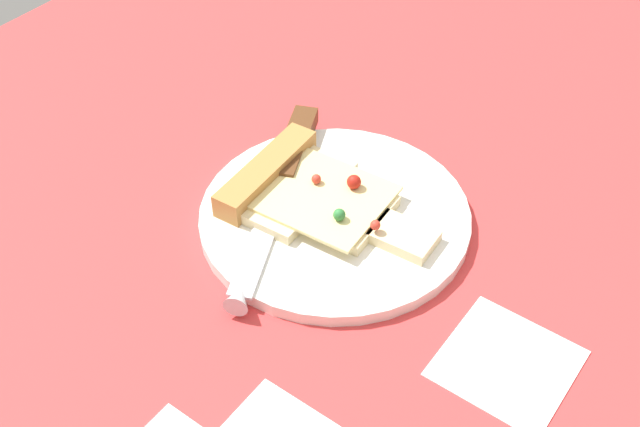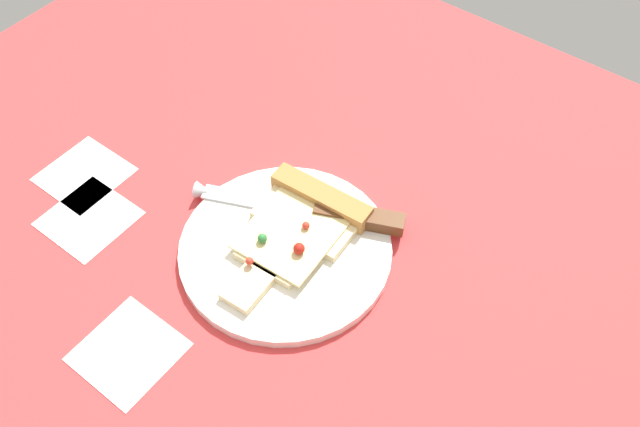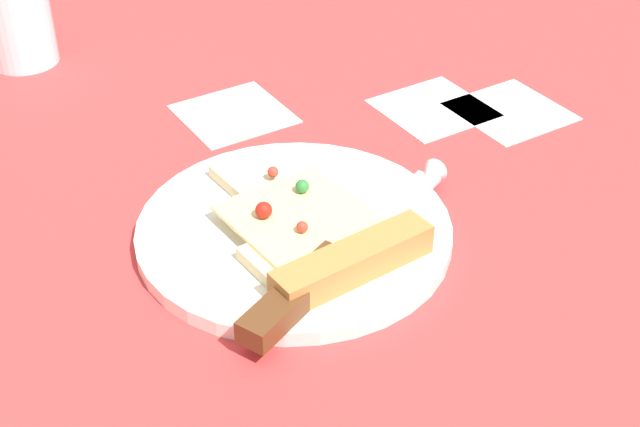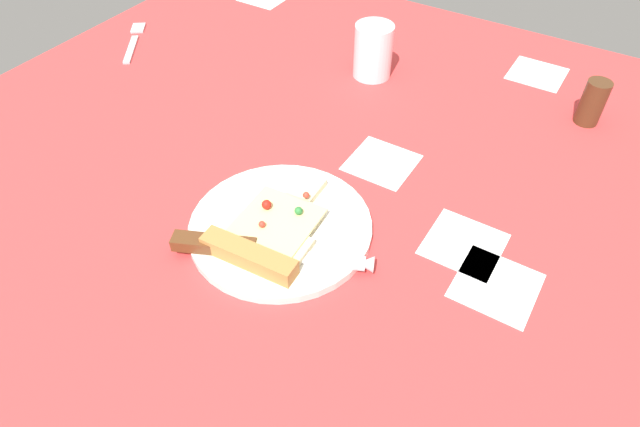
{
  "view_description": "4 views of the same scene",
  "coord_description": "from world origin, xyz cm",
  "views": [
    {
      "loc": [
        17.96,
        -43.31,
        47.17
      ],
      "look_at": [
        -10.23,
        -4.7,
        1.94
      ],
      "focal_mm": 44.75,
      "sensor_mm": 36.0,
      "label": 1
    },
    {
      "loc": [
        22.01,
        25.98,
        61.5
      ],
      "look_at": [
        -13.82,
        -1.4,
        4.14
      ],
      "focal_mm": 38.82,
      "sensor_mm": 36.0,
      "label": 2
    },
    {
      "loc": [
        -55.54,
        23.35,
        39.91
      ],
      "look_at": [
        -12.32,
        -3.75,
        3.37
      ],
      "focal_mm": 50.81,
      "sensor_mm": 36.0,
      "label": 3
    },
    {
      "loc": [
        -47.8,
        -32.29,
        50.51
      ],
      "look_at": [
        -6.33,
        -6.69,
        1.87
      ],
      "focal_mm": 30.91,
      "sensor_mm": 36.0,
      "label": 4
    }
  ],
  "objects": [
    {
      "name": "knife",
      "position": [
        -15.56,
        -2.93,
        1.75
      ],
      "size": [
        11.63,
        22.8,
        2.45
      ],
      "rotation": [
        0.0,
        0.0,
        3.56
      ],
      "color": "silver",
      "rests_on": "plate"
    },
    {
      "name": "ground_plane",
      "position": [
        0.04,
        -0.02,
        -1.5
      ],
      "size": [
        119.08,
        119.08,
        3.0
      ],
      "color": "#D13838",
      "rests_on": "ground"
    },
    {
      "name": "plate",
      "position": [
        -9.86,
        -3.07,
        0.57
      ],
      "size": [
        22.93,
        22.93,
        1.15
      ],
      "primitive_type": "cylinder",
      "color": "white",
      "rests_on": "ground_plane"
    },
    {
      "name": "pizza_slice",
      "position": [
        -12.46,
        -3.23,
        1.94
      ],
      "size": [
        17.87,
        12.14,
        2.53
      ],
      "rotation": [
        0.0,
        0.0,
        4.78
      ],
      "color": "beige",
      "rests_on": "plate"
    }
  ]
}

